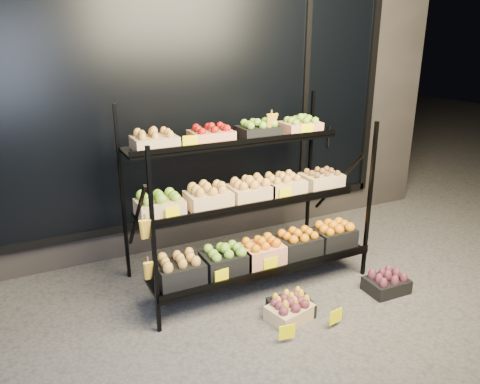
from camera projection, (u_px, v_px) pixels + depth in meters
ground at (282, 310)px, 3.98m from camera, size 24.00×24.00×0.00m
building at (174, 75)px, 5.60m from camera, size 6.00×2.08×3.50m
display_rack at (249, 201)px, 4.22m from camera, size 2.18×1.02×1.66m
tag_floor_a at (287, 336)px, 3.53m from camera, size 0.13×0.01×0.12m
tag_floor_b at (335, 321)px, 3.73m from camera, size 0.13×0.01×0.12m
floor_crate_midleft at (291, 305)px, 3.89m from camera, size 0.38×0.30×0.18m
floor_crate_midright at (290, 309)px, 3.83m from camera, size 0.41×0.34×0.19m
floor_crate_right at (387, 283)px, 4.23m from camera, size 0.38×0.28×0.19m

